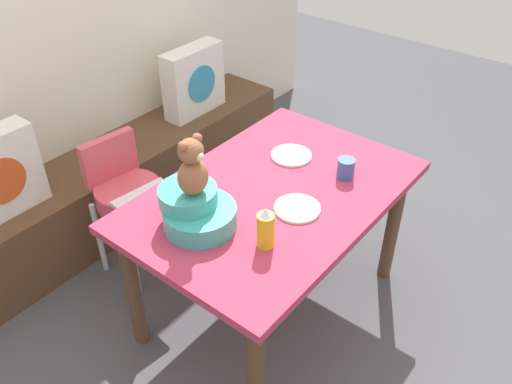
% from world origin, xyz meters
% --- Properties ---
extents(ground_plane, '(8.00, 8.00, 0.00)m').
position_xyz_m(ground_plane, '(0.00, 0.00, 0.00)').
color(ground_plane, '#4C4C51').
extents(back_wall, '(4.40, 0.10, 2.60)m').
position_xyz_m(back_wall, '(0.00, 1.47, 1.30)').
color(back_wall, silver).
rests_on(back_wall, ground_plane).
extents(window_bench, '(2.60, 0.44, 0.46)m').
position_xyz_m(window_bench, '(0.00, 1.20, 0.23)').
color(window_bench, brown).
rests_on(window_bench, ground_plane).
extents(pillow_floral_right, '(0.44, 0.15, 0.44)m').
position_xyz_m(pillow_floral_right, '(0.70, 1.18, 0.68)').
color(pillow_floral_right, white).
rests_on(pillow_floral_right, window_bench).
extents(book_stack, '(0.20, 0.14, 0.09)m').
position_xyz_m(book_stack, '(0.01, 1.20, 0.50)').
color(book_stack, slate).
rests_on(book_stack, window_bench).
extents(dining_table, '(1.33, 0.90, 0.74)m').
position_xyz_m(dining_table, '(0.00, 0.00, 0.64)').
color(dining_table, '#B73351').
rests_on(dining_table, ground_plane).
extents(highchair, '(0.35, 0.48, 0.79)m').
position_xyz_m(highchair, '(-0.24, 0.76, 0.52)').
color(highchair, '#D84C59').
rests_on(highchair, ground_plane).
extents(infant_seat_teal, '(0.30, 0.33, 0.16)m').
position_xyz_m(infant_seat_teal, '(-0.38, 0.11, 0.81)').
color(infant_seat_teal, teal).
rests_on(infant_seat_teal, dining_table).
extents(teddy_bear, '(0.13, 0.12, 0.25)m').
position_xyz_m(teddy_bear, '(-0.38, 0.11, 1.02)').
color(teddy_bear, '#995C3E').
rests_on(teddy_bear, infant_seat_teal).
extents(ketchup_bottle, '(0.07, 0.07, 0.18)m').
position_xyz_m(ketchup_bottle, '(-0.30, -0.19, 0.83)').
color(ketchup_bottle, gold).
rests_on(ketchup_bottle, dining_table).
extents(coffee_mug, '(0.12, 0.08, 0.09)m').
position_xyz_m(coffee_mug, '(0.30, -0.19, 0.79)').
color(coffee_mug, '#335999').
rests_on(coffee_mug, dining_table).
extents(dinner_plate_near, '(0.20, 0.20, 0.01)m').
position_xyz_m(dinner_plate_near, '(0.28, 0.11, 0.75)').
color(dinner_plate_near, white).
rests_on(dinner_plate_near, dining_table).
extents(dinner_plate_far, '(0.20, 0.20, 0.01)m').
position_xyz_m(dinner_plate_far, '(-0.04, -0.16, 0.75)').
color(dinner_plate_far, white).
rests_on(dinner_plate_far, dining_table).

